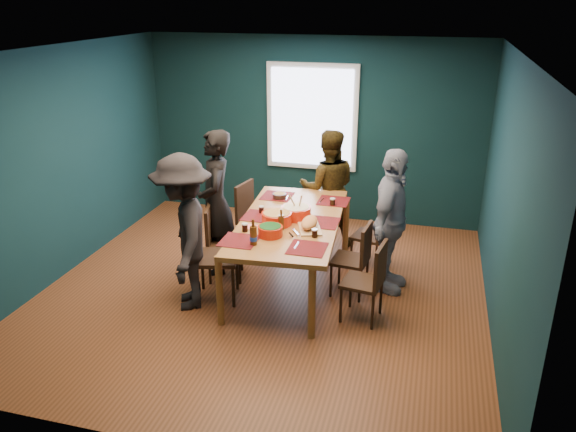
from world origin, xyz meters
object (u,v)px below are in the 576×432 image
at_px(person_back, 328,188).
at_px(cutting_board, 309,223).
at_px(chair_right_mid, 357,254).
at_px(bowl_salad, 277,218).
at_px(person_near_left, 184,233).
at_px(person_far_left, 216,203).
at_px(chair_right_near, 370,276).
at_px(chair_right_far, 376,231).
at_px(bowl_dumpling, 296,212).
at_px(chair_left_far, 252,213).
at_px(bowl_herbs, 270,230).
at_px(person_right, 391,222).
at_px(chair_left_near, 207,249).
at_px(dining_table, 290,226).
at_px(chair_left_mid, 218,237).

bearing_deg(person_back, cutting_board, 80.01).
height_order(chair_right_mid, bowl_salad, bowl_salad).
bearing_deg(person_near_left, person_far_left, 155.86).
bearing_deg(chair_right_near, chair_right_mid, 120.73).
relative_size(chair_right_far, chair_right_mid, 0.98).
xyz_separation_m(person_far_left, bowl_dumpling, (1.03, -0.11, 0.03)).
xyz_separation_m(chair_left_far, bowl_herbs, (0.64, -1.28, 0.35)).
relative_size(person_back, person_near_left, 0.93).
distance_m(person_far_left, person_right, 2.09).
relative_size(person_right, bowl_salad, 5.00).
distance_m(chair_left_near, chair_right_far, 2.13).
relative_size(dining_table, chair_left_near, 2.20).
relative_size(chair_left_mid, chair_right_mid, 1.06).
relative_size(chair_right_near, cutting_board, 1.51).
bearing_deg(chair_left_near, chair_right_mid, 3.84).
distance_m(chair_left_far, cutting_board, 1.43).
distance_m(chair_right_mid, bowl_salad, 1.00).
bearing_deg(chair_right_far, bowl_herbs, -114.96).
relative_size(chair_right_far, bowl_dumpling, 2.50).
height_order(dining_table, chair_left_near, chair_left_near).
distance_m(chair_right_near, person_far_left, 2.13).
bearing_deg(bowl_herbs, chair_left_mid, 149.61).
distance_m(chair_left_far, chair_right_near, 2.16).
relative_size(chair_left_mid, person_back, 0.57).
bearing_deg(chair_left_mid, bowl_herbs, -45.82).
relative_size(person_back, person_right, 0.95).
distance_m(person_near_left, bowl_salad, 1.03).
bearing_deg(chair_right_mid, cutting_board, -154.59).
distance_m(chair_left_near, chair_right_near, 1.81).
height_order(chair_left_far, chair_right_mid, chair_left_far).
bearing_deg(chair_right_mid, chair_left_far, 158.79).
bearing_deg(person_right, chair_right_far, 30.84).
bearing_deg(bowl_herbs, dining_table, 80.01).
distance_m(chair_right_near, cutting_board, 0.89).
xyz_separation_m(chair_left_far, chair_right_near, (1.73, -1.31, -0.04)).
xyz_separation_m(dining_table, person_back, (0.18, 1.32, 0.04)).
height_order(chair_right_mid, bowl_herbs, bowl_herbs).
bearing_deg(chair_left_near, bowl_salad, 13.37).
height_order(chair_left_mid, bowl_dumpling, bowl_dumpling).
height_order(chair_left_mid, bowl_salad, bowl_salad).
xyz_separation_m(person_back, bowl_salad, (-0.29, -1.49, 0.12)).
distance_m(chair_right_near, person_back, 2.04).
relative_size(chair_right_mid, person_right, 0.51).
bearing_deg(chair_left_near, person_back, 47.89).
distance_m(dining_table, person_right, 1.13).
xyz_separation_m(person_near_left, bowl_herbs, (0.89, 0.21, 0.04)).
distance_m(person_right, bowl_herbs, 1.40).
relative_size(person_far_left, person_near_left, 1.03).
bearing_deg(person_right, chair_left_mid, 105.99).
height_order(chair_left_near, bowl_dumpling, bowl_dumpling).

